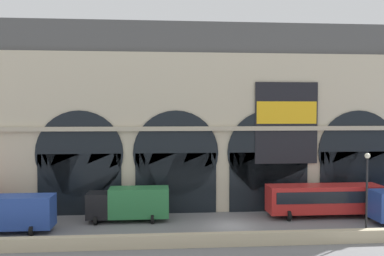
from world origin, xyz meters
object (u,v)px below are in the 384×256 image
(box_truck_west, at_px, (9,213))
(box_truck_midwest, at_px, (129,203))
(bus_mideast, at_px, (324,199))
(street_lamp_quayside, at_px, (367,184))

(box_truck_west, xyz_separation_m, box_truck_midwest, (9.82, 2.79, 0.00))
(box_truck_west, bearing_deg, box_truck_midwest, 15.83)
(bus_mideast, height_order, street_lamp_quayside, street_lamp_quayside)
(box_truck_west, relative_size, box_truck_midwest, 1.00)
(box_truck_midwest, relative_size, street_lamp_quayside, 1.09)
(box_truck_west, height_order, street_lamp_quayside, street_lamp_quayside)
(box_truck_west, distance_m, street_lamp_quayside, 29.55)
(box_truck_midwest, relative_size, bus_mideast, 0.68)
(box_truck_west, bearing_deg, bus_mideast, 5.60)
(street_lamp_quayside, bearing_deg, box_truck_west, 172.38)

